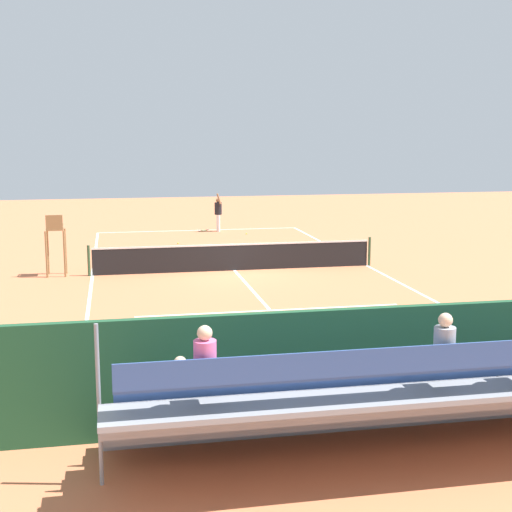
% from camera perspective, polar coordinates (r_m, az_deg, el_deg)
% --- Properties ---
extents(ground_plane, '(60.00, 60.00, 0.00)m').
position_cam_1_polar(ground_plane, '(26.13, -1.70, -1.14)').
color(ground_plane, '#CC7047').
extents(court_line_markings, '(10.10, 22.20, 0.01)m').
position_cam_1_polar(court_line_markings, '(26.17, -1.72, -1.12)').
color(court_line_markings, white).
rests_on(court_line_markings, ground).
extents(tennis_net, '(10.30, 0.10, 1.07)m').
position_cam_1_polar(tennis_net, '(26.04, -1.71, -0.05)').
color(tennis_net, black).
rests_on(tennis_net, ground).
extents(backdrop_wall, '(18.00, 0.16, 2.00)m').
position_cam_1_polar(backdrop_wall, '(12.70, 8.89, -8.41)').
color(backdrop_wall, '#1E4C2D').
rests_on(backdrop_wall, ground).
extents(bleacher_stand, '(9.06, 2.40, 2.48)m').
position_cam_1_polar(bleacher_stand, '(11.53, 11.44, -10.71)').
color(bleacher_stand, gray).
rests_on(bleacher_stand, ground).
extents(umpire_chair, '(0.67, 0.67, 2.14)m').
position_cam_1_polar(umpire_chair, '(25.86, -15.48, 1.35)').
color(umpire_chair, olive).
rests_on(umpire_chair, ground).
extents(courtside_bench, '(1.80, 0.40, 0.93)m').
position_cam_1_polar(courtside_bench, '(14.24, 15.45, -8.51)').
color(courtside_bench, '#234C2D').
rests_on(courtside_bench, ground).
extents(equipment_bag, '(0.90, 0.36, 0.36)m').
position_cam_1_polar(equipment_bag, '(13.65, 9.79, -10.76)').
color(equipment_bag, '#B22D2D').
rests_on(equipment_bag, ground).
extents(tennis_player, '(0.37, 0.54, 1.93)m').
position_cam_1_polar(tennis_player, '(36.29, -2.99, 3.54)').
color(tennis_player, white).
rests_on(tennis_player, ground).
extents(tennis_racket, '(0.51, 0.52, 0.03)m').
position_cam_1_polar(tennis_racket, '(36.70, -4.10, 2.02)').
color(tennis_racket, black).
rests_on(tennis_racket, ground).
extents(tennis_ball_near, '(0.07, 0.07, 0.07)m').
position_cam_1_polar(tennis_ball_near, '(35.29, -0.76, 1.76)').
color(tennis_ball_near, '#CCDB33').
rests_on(tennis_ball_near, ground).
extents(tennis_ball_far, '(0.07, 0.07, 0.07)m').
position_cam_1_polar(tennis_ball_far, '(32.45, -6.15, 1.00)').
color(tennis_ball_far, '#CCDB33').
rests_on(tennis_ball_far, ground).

